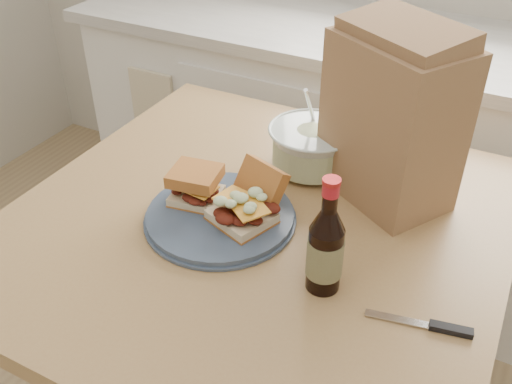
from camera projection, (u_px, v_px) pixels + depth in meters
The scene contains 9 objects.
cabinet_run at pixel (414, 167), 2.04m from camera, with size 2.50×0.64×0.94m.
dining_table at pixel (257, 262), 1.27m from camera, with size 1.02×1.02×0.84m.
plate at pixel (220, 216), 1.19m from camera, with size 0.31×0.31×0.02m, color #415069.
sandwich_left at pixel (196, 185), 1.20m from camera, with size 0.12×0.11×0.07m.
sandwich_right at pixel (248, 202), 1.16m from camera, with size 0.14×0.19×0.10m.
coleslaw_bowl at pixel (312, 149), 1.33m from camera, with size 0.21×0.21×0.20m.
beer_bottle at pixel (325, 249), 0.99m from camera, with size 0.07×0.07×0.23m.
knife at pixel (437, 327), 0.95m from camera, with size 0.18×0.05×0.01m.
paper_bag at pixel (392, 122), 1.18m from camera, with size 0.27×0.18×0.35m, color #916346.
Camera 1 is at (0.30, -0.08, 1.58)m, focal length 40.00 mm.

